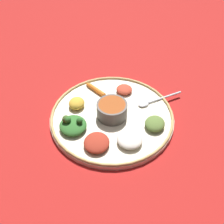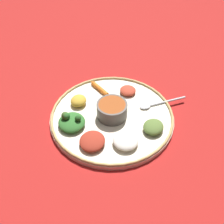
# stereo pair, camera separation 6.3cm
# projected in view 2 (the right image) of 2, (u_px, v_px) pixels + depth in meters

# --- Properties ---
(ground_plane) EXTENTS (2.40, 2.40, 0.00)m
(ground_plane) POSITION_uv_depth(u_px,v_px,m) (112.00, 119.00, 0.84)
(ground_plane) COLOR maroon
(platter) EXTENTS (0.37, 0.37, 0.01)m
(platter) POSITION_uv_depth(u_px,v_px,m) (112.00, 117.00, 0.84)
(platter) COLOR beige
(platter) RESTS_ON ground_plane
(platter_rim) EXTENTS (0.37, 0.37, 0.01)m
(platter_rim) POSITION_uv_depth(u_px,v_px,m) (112.00, 115.00, 0.83)
(platter_rim) COLOR tan
(platter_rim) RESTS_ON platter
(center_bowl) EXTENTS (0.09, 0.09, 0.05)m
(center_bowl) POSITION_uv_depth(u_px,v_px,m) (112.00, 110.00, 0.82)
(center_bowl) COLOR #4C4742
(center_bowl) RESTS_ON platter
(spoon) EXTENTS (0.15, 0.05, 0.01)m
(spoon) POSITION_uv_depth(u_px,v_px,m) (155.00, 104.00, 0.86)
(spoon) COLOR silver
(spoon) RESTS_ON platter
(greens_pile) EXTENTS (0.10, 0.10, 0.04)m
(greens_pile) POSITION_uv_depth(u_px,v_px,m) (71.00, 121.00, 0.80)
(greens_pile) COLOR #2D6628
(greens_pile) RESTS_ON platter
(carrot_near_spoon) EXTENTS (0.03, 0.09, 0.01)m
(carrot_near_spoon) POSITION_uv_depth(u_px,v_px,m) (99.00, 88.00, 0.91)
(carrot_near_spoon) COLOR orange
(carrot_near_spoon) RESTS_ON platter
(mound_berbere_red) EXTENTS (0.05, 0.05, 0.02)m
(mound_berbere_red) POSITION_uv_depth(u_px,v_px,m) (128.00, 90.00, 0.90)
(mound_berbere_red) COLOR #B73D28
(mound_berbere_red) RESTS_ON platter
(mound_rice_white) EXTENTS (0.07, 0.08, 0.03)m
(mound_rice_white) POSITION_uv_depth(u_px,v_px,m) (126.00, 141.00, 0.75)
(mound_rice_white) COLOR silver
(mound_rice_white) RESTS_ON platter
(mound_collards) EXTENTS (0.08, 0.08, 0.02)m
(mound_collards) POSITION_uv_depth(u_px,v_px,m) (153.00, 127.00, 0.79)
(mound_collards) COLOR #567033
(mound_collards) RESTS_ON platter
(mound_lentil_yellow) EXTENTS (0.07, 0.07, 0.03)m
(mound_lentil_yellow) POSITION_uv_depth(u_px,v_px,m) (79.00, 101.00, 0.86)
(mound_lentil_yellow) COLOR gold
(mound_lentil_yellow) RESTS_ON platter
(mound_beet) EXTENTS (0.10, 0.10, 0.02)m
(mound_beet) POSITION_uv_depth(u_px,v_px,m) (92.00, 141.00, 0.75)
(mound_beet) COLOR maroon
(mound_beet) RESTS_ON platter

